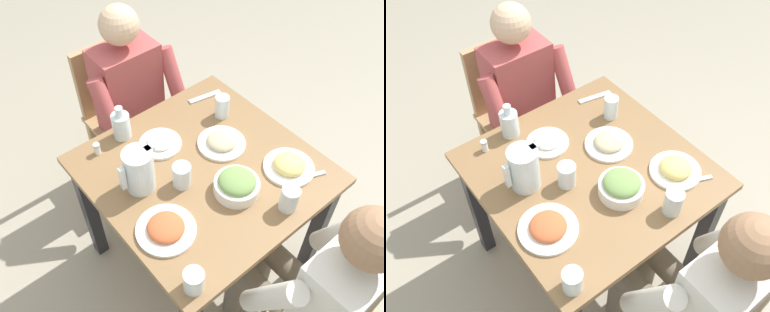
{
  "view_description": "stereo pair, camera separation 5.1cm",
  "coord_description": "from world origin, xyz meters",
  "views": [
    {
      "loc": [
        0.77,
        0.85,
        2.1
      ],
      "look_at": [
        0.03,
        -0.04,
        0.81
      ],
      "focal_mm": 39.92,
      "sensor_mm": 36.0,
      "label": 1
    },
    {
      "loc": [
        0.73,
        0.88,
        2.1
      ],
      "look_at": [
        0.03,
        -0.04,
        0.81
      ],
      "focal_mm": 39.92,
      "sensor_mm": 36.0,
      "label": 2
    }
  ],
  "objects": [
    {
      "name": "ground_plane",
      "position": [
        0.0,
        0.0,
        0.0
      ],
      "size": [
        8.0,
        8.0,
        0.0
      ],
      "primitive_type": "plane",
      "color": "#9E937F"
    },
    {
      "name": "dining_table",
      "position": [
        0.0,
        0.0,
        0.62
      ],
      "size": [
        0.89,
        0.89,
        0.75
      ],
      "color": "olive",
      "rests_on": "ground_plane"
    },
    {
      "name": "chair_near",
      "position": [
        -0.08,
        -0.81,
        0.48
      ],
      "size": [
        0.4,
        0.4,
        0.86
      ],
      "color": "tan",
      "rests_on": "ground_plane"
    },
    {
      "name": "diner_near",
      "position": [
        -0.08,
        -0.61,
        0.63
      ],
      "size": [
        0.48,
        0.53,
        1.15
      ],
      "color": "#B24C4C",
      "rests_on": "ground_plane"
    },
    {
      "name": "diner_far",
      "position": [
        -0.02,
        0.61,
        0.63
      ],
      "size": [
        0.48,
        0.53,
        1.15
      ],
      "color": "silver",
      "rests_on": "ground_plane"
    },
    {
      "name": "water_pitcher",
      "position": [
        0.25,
        -0.09,
        0.85
      ],
      "size": [
        0.16,
        0.12,
        0.19
      ],
      "color": "silver",
      "rests_on": "dining_table"
    },
    {
      "name": "salad_bowl",
      "position": [
        -0.02,
        0.17,
        0.79
      ],
      "size": [
        0.18,
        0.18,
        0.09
      ],
      "color": "white",
      "rests_on": "dining_table"
    },
    {
      "name": "plate_beans",
      "position": [
        -0.15,
        -0.05,
        0.77
      ],
      "size": [
        0.21,
        0.21,
        0.05
      ],
      "color": "white",
      "rests_on": "dining_table"
    },
    {
      "name": "plate_yoghurt",
      "position": [
        0.06,
        -0.22,
        0.77
      ],
      "size": [
        0.19,
        0.19,
        0.04
      ],
      "color": "white",
      "rests_on": "dining_table"
    },
    {
      "name": "plate_fries",
      "position": [
        -0.27,
        0.23,
        0.77
      ],
      "size": [
        0.21,
        0.21,
        0.06
      ],
      "color": "white",
      "rests_on": "dining_table"
    },
    {
      "name": "plate_rice_curry",
      "position": [
        0.3,
        0.14,
        0.77
      ],
      "size": [
        0.23,
        0.23,
        0.05
      ],
      "color": "white",
      "rests_on": "dining_table"
    },
    {
      "name": "water_glass_far_left",
      "position": [
        -0.12,
        0.35,
        0.8
      ],
      "size": [
        0.07,
        0.07,
        0.11
      ],
      "primitive_type": "cylinder",
      "color": "silver",
      "rests_on": "dining_table"
    },
    {
      "name": "water_glass_far_right",
      "position": [
        -0.27,
        -0.19,
        0.8
      ],
      "size": [
        0.07,
        0.07,
        0.11
      ],
      "primitive_type": "cylinder",
      "color": "silver",
      "rests_on": "dining_table"
    },
    {
      "name": "water_glass_center",
      "position": [
        0.37,
        0.37,
        0.8
      ],
      "size": [
        0.07,
        0.07,
        0.09
      ],
      "primitive_type": "cylinder",
      "color": "silver",
      "rests_on": "dining_table"
    },
    {
      "name": "water_glass_by_pitcher",
      "position": [
        0.12,
        0.01,
        0.8
      ],
      "size": [
        0.07,
        0.07,
        0.1
      ],
      "primitive_type": "cylinder",
      "color": "silver",
      "rests_on": "dining_table"
    },
    {
      "name": "oil_carafe",
      "position": [
        0.15,
        -0.37,
        0.81
      ],
      "size": [
        0.08,
        0.08,
        0.16
      ],
      "color": "silver",
      "rests_on": "dining_table"
    },
    {
      "name": "salt_shaker",
      "position": [
        0.29,
        -0.35,
        0.78
      ],
      "size": [
        0.03,
        0.03,
        0.05
      ],
      "color": "white",
      "rests_on": "dining_table"
    },
    {
      "name": "fork_near",
      "position": [
        -0.3,
        -0.34,
        0.75
      ],
      "size": [
        0.17,
        0.06,
        0.01
      ],
      "primitive_type": "cube",
      "rotation": [
        0.0,
        0.0,
        -0.19
      ],
      "color": "silver",
      "rests_on": "dining_table"
    },
    {
      "name": "knife_near",
      "position": [
        -0.28,
        0.3,
        0.75
      ],
      "size": [
        0.18,
        0.09,
        0.01
      ],
      "primitive_type": "cube",
      "rotation": [
        0.0,
        0.0,
        -0.39
      ],
      "color": "silver",
      "rests_on": "dining_table"
    }
  ]
}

